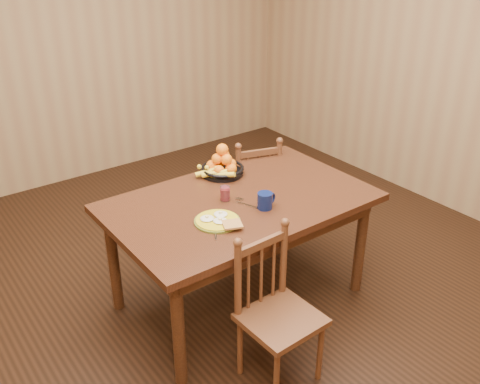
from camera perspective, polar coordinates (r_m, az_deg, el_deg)
room at (r=3.05m, az=-0.00°, el=9.25°), size 4.52×5.02×2.72m
dining_table at (r=3.32m, az=-0.00°, el=-2.07°), size 1.60×1.00×0.75m
chair_far at (r=4.13m, az=1.30°, el=0.15°), size 0.48×0.47×0.86m
chair_near at (r=2.92m, az=3.92°, el=-12.76°), size 0.40×0.38×0.86m
breakfast_plate at (r=3.03m, az=-2.36°, el=-3.06°), size 0.26×0.30×0.04m
fork at (r=3.23m, az=0.42°, el=-1.16°), size 0.07×0.18×0.00m
spoon at (r=2.95m, az=-3.32°, el=-4.14°), size 0.07×0.15×0.01m
coffee_mug at (r=3.16m, az=2.73°, el=-0.90°), size 0.13×0.09×0.10m
juice_glass at (r=3.25m, az=-1.60°, el=-0.20°), size 0.06×0.06×0.09m
fruit_bowl at (r=3.58m, az=-1.95°, el=2.80°), size 0.32×0.32×0.22m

